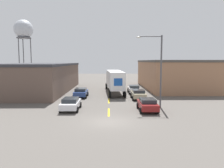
{
  "coord_description": "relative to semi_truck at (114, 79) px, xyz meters",
  "views": [
    {
      "loc": [
        0.07,
        -20.06,
        5.68
      ],
      "look_at": [
        0.45,
        10.43,
        2.48
      ],
      "focal_mm": 35.0,
      "sensor_mm": 36.0,
      "label": 1
    }
  ],
  "objects": [
    {
      "name": "semi_truck",
      "position": [
        0.0,
        0.0,
        0.0
      ],
      "size": [
        3.43,
        14.35,
        3.97
      ],
      "rotation": [
        0.0,
        0.0,
        0.06
      ],
      "color": "silver",
      "rests_on": "ground_plane"
    },
    {
      "name": "street_lamp",
      "position": [
        5.04,
        -13.03,
        2.72
      ],
      "size": [
        3.16,
        0.32,
        8.78
      ],
      "color": "#4C4C51",
      "rests_on": "ground_plane"
    },
    {
      "name": "ground_plane",
      "position": [
        -0.96,
        -19.45,
        -2.39
      ],
      "size": [
        160.0,
        160.0,
        0.0
      ],
      "primitive_type": "plane",
      "color": "#56514C"
    },
    {
      "name": "warehouse_right",
      "position": [
        12.41,
        6.42,
        0.56
      ],
      "size": [
        11.76,
        22.19,
        5.89
      ],
      "color": "#9E7051",
      "rests_on": "ground_plane"
    },
    {
      "name": "parked_car_left_near",
      "position": [
        -5.4,
        -14.4,
        -1.62
      ],
      "size": [
        2.1,
        4.32,
        1.43
      ],
      "color": "silver",
      "rests_on": "ground_plane"
    },
    {
      "name": "parked_car_right_far",
      "position": [
        3.48,
        -1.11,
        -1.62
      ],
      "size": [
        2.1,
        4.32,
        1.43
      ],
      "color": "silver",
      "rests_on": "ground_plane"
    },
    {
      "name": "parked_car_right_mid",
      "position": [
        3.48,
        -7.06,
        -1.62
      ],
      "size": [
        2.1,
        4.32,
        1.43
      ],
      "color": "tan",
      "rests_on": "ground_plane"
    },
    {
      "name": "parked_car_right_near",
      "position": [
        3.48,
        -14.97,
        -1.62
      ],
      "size": [
        2.1,
        4.32,
        1.43
      ],
      "color": "maroon",
      "rests_on": "ground_plane"
    },
    {
      "name": "parked_car_left_far",
      "position": [
        -5.4,
        -5.22,
        -1.62
      ],
      "size": [
        2.1,
        4.32,
        1.43
      ],
      "color": "navy",
      "rests_on": "ground_plane"
    },
    {
      "name": "water_tower",
      "position": [
        -28.9,
        33.45,
        13.47
      ],
      "size": [
        6.11,
        6.11,
        19.11
      ],
      "color": "#47474C",
      "rests_on": "ground_plane"
    },
    {
      "name": "warehouse_left",
      "position": [
        -14.52,
        2.06,
        0.25
      ],
      "size": [
        12.16,
        24.95,
        5.27
      ],
      "color": "brown",
      "rests_on": "ground_plane"
    },
    {
      "name": "road_centerline",
      "position": [
        -0.96,
        -8.56,
        -2.39
      ],
      "size": [
        0.2,
        17.9,
        0.01
      ],
      "color": "gold",
      "rests_on": "ground_plane"
    }
  ]
}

